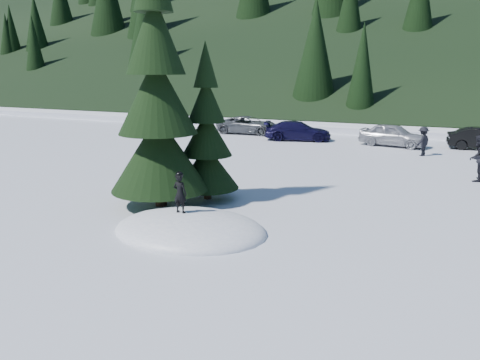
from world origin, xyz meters
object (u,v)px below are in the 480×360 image
at_px(spruce_short, 207,139).
at_px(adult_0, 478,158).
at_px(car_0, 148,117).
at_px(spruce_tall, 157,105).
at_px(car_4, 393,135).
at_px(adult_2, 423,141).
at_px(car_1, 159,124).
at_px(car_2, 249,125).
at_px(car_3, 298,131).
at_px(child_skier, 180,193).

distance_m(spruce_short, adult_0, 11.15).
bearing_deg(car_0, spruce_tall, -121.75).
bearing_deg(adult_0, car_4, -133.33).
distance_m(adult_2, car_4, 3.21).
bearing_deg(car_1, car_2, -76.29).
bearing_deg(car_3, car_2, 54.22).
xyz_separation_m(adult_0, car_1, (-20.54, 7.42, -0.34)).
xyz_separation_m(adult_2, car_1, (-18.09, 2.16, -0.16)).
bearing_deg(adult_0, adult_2, -136.82).
xyz_separation_m(adult_0, car_3, (-10.14, 7.77, -0.33)).
height_order(car_1, car_2, car_2).
bearing_deg(spruce_tall, car_0, 126.73).
height_order(adult_0, car_3, adult_0).
height_order(adult_0, adult_2, adult_0).
height_order(child_skier, adult_0, adult_0).
xyz_separation_m(child_skier, adult_2, (5.33, 15.34, -0.27)).
bearing_deg(car_4, adult_0, -141.26).
bearing_deg(car_1, spruce_tall, -149.01).
xyz_separation_m(spruce_short, car_4, (4.34, 14.86, -1.44)).
relative_size(child_skier, car_1, 0.30).
bearing_deg(car_4, car_2, 91.90).
relative_size(spruce_short, car_4, 1.37).
xyz_separation_m(car_1, car_4, (16.25, 0.48, 0.06)).
xyz_separation_m(adult_0, car_4, (-4.28, 7.90, -0.28)).
bearing_deg(child_skier, car_2, -72.00).
xyz_separation_m(car_1, car_3, (10.40, 0.35, 0.00)).
bearing_deg(child_skier, spruce_tall, -43.47).
xyz_separation_m(car_0, car_2, (9.89, -1.79, -0.04)).
bearing_deg(car_4, adult_2, -134.96).
bearing_deg(car_0, spruce_short, -117.81).
height_order(spruce_short, car_0, spruce_short).
height_order(car_0, car_3, car_0).
bearing_deg(spruce_tall, car_2, 104.78).
relative_size(car_0, car_3, 0.91).
bearing_deg(car_1, spruce_short, -144.04).
height_order(car_0, car_4, car_4).
relative_size(spruce_tall, spruce_short, 1.60).
bearing_deg(car_2, adult_2, -112.69).
xyz_separation_m(child_skier, car_1, (-12.76, 17.50, -0.43)).
distance_m(adult_0, car_1, 21.84).
bearing_deg(car_4, child_skier, 179.26).
relative_size(child_skier, car_2, 0.25).
xyz_separation_m(car_2, car_4, (10.02, -1.47, 0.05)).
bearing_deg(spruce_short, car_0, 130.66).
relative_size(spruce_short, car_1, 1.45).
relative_size(child_skier, adult_2, 0.73).
height_order(child_skier, car_2, child_skier).
relative_size(spruce_short, car_2, 1.21).
distance_m(car_0, car_2, 10.05).
distance_m(spruce_short, car_2, 17.35).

